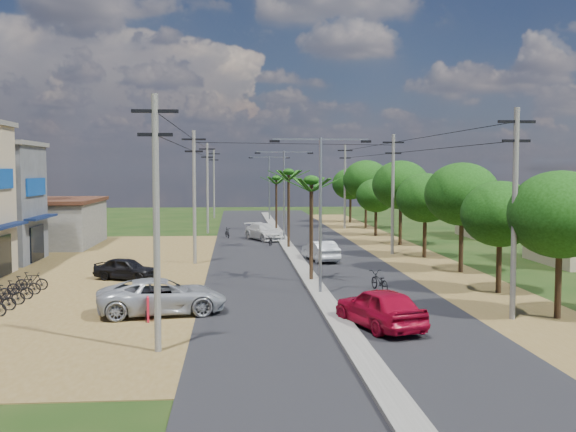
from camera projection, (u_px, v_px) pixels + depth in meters
name	position (u px, v px, depth m)	size (l,w,h in m)	color
ground	(320.00, 296.00, 34.10)	(160.00, 160.00, 0.00)	black
road	(294.00, 257.00, 49.02)	(12.00, 110.00, 0.04)	black
median	(291.00, 251.00, 52.00)	(1.00, 90.00, 0.18)	#605E56
dirt_lot_west	(59.00, 275.00, 40.88)	(18.00, 46.00, 0.04)	brown
dirt_shoulder_east	(409.00, 256.00, 49.69)	(5.00, 90.00, 0.03)	brown
low_shed	(34.00, 222.00, 56.18)	(10.40, 10.40, 3.95)	#605E56
house_east_far	(504.00, 212.00, 63.43)	(7.60, 7.50, 4.60)	tan
tree_east_a	(560.00, 215.00, 28.57)	(4.40, 4.40, 6.37)	black
tree_east_b	(500.00, 214.00, 34.55)	(4.00, 4.00, 5.83)	black
tree_east_c	(462.00, 194.00, 41.49)	(4.60, 4.60, 6.83)	black
tree_east_d	(425.00, 198.00, 48.46)	(4.20, 4.20, 6.13)	black
tree_east_e	(401.00, 185.00, 56.38)	(4.80, 4.80, 7.14)	black
tree_east_f	(376.00, 196.00, 64.39)	(3.80, 3.80, 5.52)	black
tree_east_g	(366.00, 180.00, 72.30)	(5.00, 5.00, 7.38)	black
tree_east_h	(351.00, 184.00, 80.27)	(4.40, 4.40, 6.52)	black
palm_median_near	(311.00, 185.00, 37.69)	(2.00, 2.00, 6.15)	black
palm_median_mid	(289.00, 176.00, 53.58)	(2.00, 2.00, 6.55)	black
palm_median_far	(276.00, 180.00, 69.54)	(2.00, 2.00, 5.85)	black
streetlight_near	(320.00, 202.00, 33.77)	(5.10, 0.18, 8.00)	gray
streetlight_mid	(284.00, 188.00, 58.63)	(5.10, 0.18, 8.00)	gray
streetlight_far	(269.00, 182.00, 83.49)	(5.10, 0.18, 8.00)	gray
utility_pole_w_a	(156.00, 217.00, 23.28)	(1.60, 0.24, 9.00)	#605E56
utility_pole_w_b	(194.00, 194.00, 45.15)	(1.60, 0.24, 9.00)	#605E56
utility_pole_w_c	(207.00, 186.00, 67.03)	(1.60, 0.24, 9.00)	#605E56
utility_pole_w_d	(214.00, 182.00, 87.91)	(1.60, 0.24, 9.00)	#605E56
utility_pole_e_a	(515.00, 209.00, 28.39)	(1.60, 0.24, 9.00)	#605E56
utility_pole_e_b	(393.00, 191.00, 50.27)	(1.60, 0.24, 9.00)	#605E56
utility_pole_e_c	(345.00, 185.00, 72.15)	(1.60, 0.24, 9.00)	#605E56
car_red_near	(380.00, 308.00, 27.04)	(1.95, 4.85, 1.65)	maroon
car_silver_mid	(321.00, 251.00, 46.77)	(1.50, 4.31, 1.42)	#A1A5A9
car_white_far	(264.00, 232.00, 60.47)	(2.07, 5.08, 1.47)	#B7B7B2
car_parked_silver	(162.00, 297.00, 29.66)	(2.60, 5.65, 1.57)	#A1A5A9
car_parked_dark	(126.00, 269.00, 38.82)	(1.52, 3.77, 1.29)	black
moto_rider_east	(379.00, 282.00, 35.27)	(0.68, 1.96, 1.03)	black
moto_rider_west_a	(271.00, 241.00, 56.28)	(0.53, 1.52, 0.80)	black
moto_rider_west_b	(227.00, 233.00, 62.46)	(0.45, 1.60, 0.96)	black
roadside_sign	(148.00, 308.00, 28.56)	(0.28, 1.29, 1.08)	#B51023
parked_scooter_row	(2.00, 298.00, 30.97)	(1.71, 9.76, 1.00)	black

